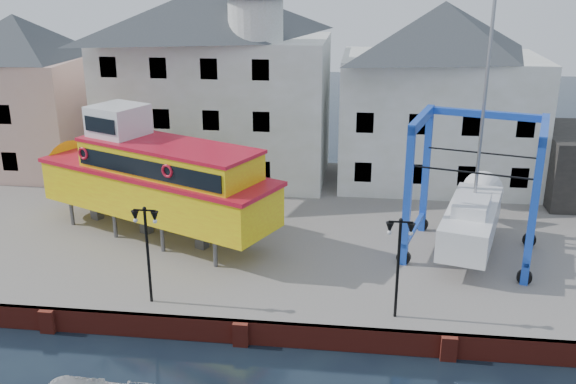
# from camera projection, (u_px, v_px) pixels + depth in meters

# --- Properties ---
(ground) EXTENTS (140.00, 140.00, 0.00)m
(ground) POSITION_uv_depth(u_px,v_px,m) (241.00, 344.00, 25.38)
(ground) COLOR black
(ground) RESTS_ON ground
(hardstanding) EXTENTS (44.00, 22.00, 1.00)m
(hardstanding) POSITION_uv_depth(u_px,v_px,m) (279.00, 227.00, 35.51)
(hardstanding) COLOR slate
(hardstanding) RESTS_ON ground
(quay_wall) EXTENTS (44.00, 0.47, 1.00)m
(quay_wall) POSITION_uv_depth(u_px,v_px,m) (242.00, 332.00, 25.31)
(quay_wall) COLOR maroon
(quay_wall) RESTS_ON ground
(building_pink) EXTENTS (8.00, 7.00, 10.30)m
(building_pink) POSITION_uv_depth(u_px,v_px,m) (23.00, 95.00, 42.26)
(building_pink) COLOR #D2A190
(building_pink) RESTS_ON hardstanding
(building_white_main) EXTENTS (14.00, 8.30, 14.00)m
(building_white_main) POSITION_uv_depth(u_px,v_px,m) (218.00, 80.00, 40.72)
(building_white_main) COLOR beige
(building_white_main) RESTS_ON hardstanding
(building_white_right) EXTENTS (12.00, 8.00, 11.20)m
(building_white_right) POSITION_uv_depth(u_px,v_px,m) (439.00, 95.00, 39.93)
(building_white_right) COLOR beige
(building_white_right) RESTS_ON hardstanding
(lamp_post_left) EXTENTS (1.12, 0.32, 4.20)m
(lamp_post_left) POSITION_uv_depth(u_px,v_px,m) (146.00, 231.00, 25.58)
(lamp_post_left) COLOR black
(lamp_post_left) RESTS_ON hardstanding
(lamp_post_right) EXTENTS (1.12, 0.32, 4.20)m
(lamp_post_right) POSITION_uv_depth(u_px,v_px,m) (399.00, 243.00, 24.42)
(lamp_post_right) COLOR black
(lamp_post_right) RESTS_ON hardstanding
(tour_boat) EXTENTS (15.22, 9.59, 6.58)m
(tour_boat) POSITION_uv_depth(u_px,v_px,m) (143.00, 176.00, 32.47)
(tour_boat) COLOR #59595E
(tour_boat) RESTS_ON hardstanding
(travel_lift) EXTENTS (6.99, 8.76, 12.83)m
(travel_lift) POSITION_uv_depth(u_px,v_px,m) (474.00, 208.00, 30.91)
(travel_lift) COLOR blue
(travel_lift) RESTS_ON hardstanding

